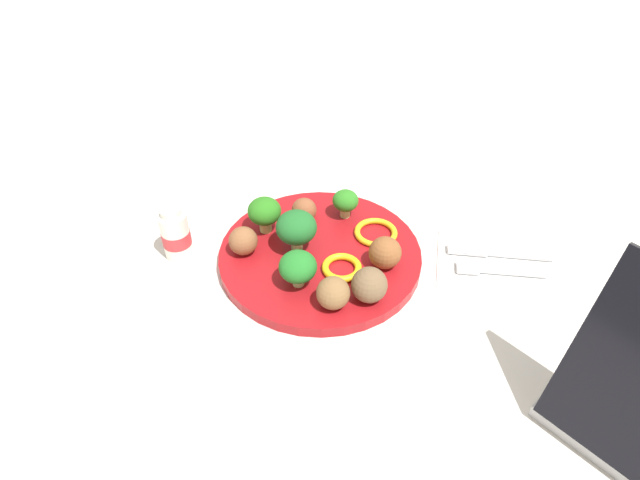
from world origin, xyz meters
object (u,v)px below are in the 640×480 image
object	(u,v)px
napkin	(500,264)
yogurt_bottle	(176,234)
knife	(495,252)
pepper_ring_near_rim	(342,268)
plate	(320,255)
broccoli_floret_mid_left	(264,212)
broccoli_floret_center	(296,228)
meatball_mid_left	(243,241)
broccoli_floret_mid_right	(345,201)
fork	(496,270)
pepper_ring_back_right	(376,232)
meatball_front_left	(333,293)
meatball_front_right	(304,210)
meatball_far_rim	(369,285)
meatball_near_rim	(385,253)
broccoli_floret_near_rim	(298,267)

from	to	relation	value
napkin	yogurt_bottle	size ratio (longest dim) A/B	2.13
knife	pepper_ring_near_rim	bearing A→B (deg)	22.25
yogurt_bottle	plate	bearing A→B (deg)	-172.71
broccoli_floret_mid_left	broccoli_floret_center	bearing A→B (deg)	150.18
pepper_ring_near_rim	meatball_mid_left	bearing A→B (deg)	-4.87
plate	broccoli_floret_mid_right	size ratio (longest dim) A/B	6.43
broccoli_floret_mid_left	fork	size ratio (longest dim) A/B	0.44
pepper_ring_back_right	yogurt_bottle	world-z (taller)	yogurt_bottle
broccoli_floret_mid_right	meatball_front_left	world-z (taller)	broccoli_floret_mid_right
napkin	yogurt_bottle	bearing A→B (deg)	7.56
meatball_front_right	meatball_front_left	bearing A→B (deg)	113.64
broccoli_floret_mid_right	yogurt_bottle	bearing A→B (deg)	26.58
broccoli_floret_mid_left	meatball_front_left	xyz separation A→B (m)	(-0.12, 0.13, -0.01)
pepper_ring_back_right	meatball_far_rim	bearing A→B (deg)	91.88
plate	pepper_ring_back_right	bearing A→B (deg)	-145.71
broccoli_floret_mid_right	meatball_front_right	bearing A→B (deg)	20.38
pepper_ring_near_rim	meatball_front_right	bearing A→B (deg)	-53.43
meatball_front_left	fork	bearing A→B (deg)	-151.53
fork	meatball_near_rim	bearing A→B (deg)	10.23
meatball_mid_left	pepper_ring_near_rim	size ratio (longest dim) A/B	0.74
meatball_front_right	pepper_ring_back_right	world-z (taller)	meatball_front_right
broccoli_floret_center	meatball_mid_left	world-z (taller)	broccoli_floret_center
meatball_near_rim	napkin	world-z (taller)	meatball_near_rim
broccoli_floret_mid_left	knife	distance (m)	0.33
meatball_far_rim	broccoli_floret_mid_left	bearing A→B (deg)	-33.31
meatball_far_rim	yogurt_bottle	size ratio (longest dim) A/B	0.57
broccoli_floret_near_rim	knife	distance (m)	0.28
broccoli_floret_center	fork	xyz separation A→B (m)	(-0.27, -0.02, -0.04)
plate	broccoli_floret_near_rim	size ratio (longest dim) A/B	5.59
meatball_near_rim	meatball_front_left	distance (m)	0.10
knife	meatball_near_rim	bearing A→B (deg)	22.76
napkin	pepper_ring_back_right	bearing A→B (deg)	-5.01
meatball_front_left	pepper_ring_near_rim	world-z (taller)	meatball_front_left
meatball_mid_left	napkin	bearing A→B (deg)	-171.15
fork	broccoli_floret_center	bearing A→B (deg)	3.22
meatball_far_rim	napkin	world-z (taller)	meatball_far_rim
meatball_mid_left	yogurt_bottle	distance (m)	0.10
plate	meatball_mid_left	world-z (taller)	meatball_mid_left
yogurt_bottle	pepper_ring_near_rim	bearing A→B (deg)	178.25
broccoli_floret_mid_right	fork	distance (m)	0.23
broccoli_floret_mid_right	broccoli_floret_near_rim	distance (m)	0.16
broccoli_floret_center	knife	world-z (taller)	broccoli_floret_center
pepper_ring_near_rim	yogurt_bottle	distance (m)	0.23
yogurt_bottle	meatball_near_rim	bearing A→B (deg)	-177.31
broccoli_floret_mid_left	pepper_ring_back_right	bearing A→B (deg)	-173.15
plate	broccoli_floret_near_rim	distance (m)	0.08
meatball_far_rim	meatball_front_left	distance (m)	0.05
knife	meatball_front_right	bearing A→B (deg)	-2.44
broccoli_floret_mid_right	knife	world-z (taller)	broccoli_floret_mid_right
broccoli_floret_center	meatball_mid_left	size ratio (longest dim) A/B	1.50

